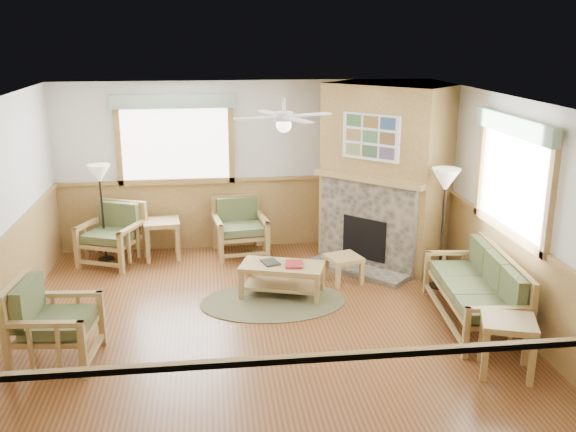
{
  "coord_description": "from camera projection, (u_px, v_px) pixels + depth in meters",
  "views": [
    {
      "loc": [
        -0.58,
        -7.15,
        3.44
      ],
      "look_at": [
        0.4,
        0.7,
        1.15
      ],
      "focal_mm": 40.0,
      "sensor_mm": 36.0,
      "label": 1
    }
  ],
  "objects": [
    {
      "name": "end_table_sofa",
      "position": [
        506.0,
        346.0,
        6.63
      ],
      "size": [
        0.68,
        0.67,
        0.6
      ],
      "primitive_type": null,
      "rotation": [
        0.0,
        0.0,
        -0.34
      ],
      "color": "#A0824A",
      "rests_on": "floor"
    },
    {
      "name": "ceiling",
      "position": [
        260.0,
        100.0,
        7.09
      ],
      "size": [
        6.0,
        6.0,
        0.01
      ],
      "primitive_type": "cube",
      "color": "white",
      "rests_on": "floor"
    },
    {
      "name": "window_right",
      "position": [
        521.0,
        114.0,
        7.3
      ],
      "size": [
        0.16,
        1.9,
        1.5
      ],
      "primitive_type": null,
      "color": "white",
      "rests_on": "wall_right"
    },
    {
      "name": "fireplace",
      "position": [
        385.0,
        175.0,
        9.66
      ],
      "size": [
        3.11,
        3.11,
        2.7
      ],
      "primitive_type": null,
      "rotation": [
        0.0,
        0.0,
        -0.79
      ],
      "color": "olive",
      "rests_on": "floor"
    },
    {
      "name": "armchair_back_right",
      "position": [
        240.0,
        228.0,
        10.13
      ],
      "size": [
        0.89,
        0.89,
        0.89
      ],
      "primitive_type": null,
      "rotation": [
        0.0,
        0.0,
        0.13
      ],
      "color": "#A0824A",
      "rests_on": "floor"
    },
    {
      "name": "footstool",
      "position": [
        344.0,
        269.0,
        9.07
      ],
      "size": [
        0.56,
        0.56,
        0.39
      ],
      "primitive_type": null,
      "rotation": [
        0.0,
        0.0,
        0.3
      ],
      "color": "#A0824A",
      "rests_on": "floor"
    },
    {
      "name": "armchair_left",
      "position": [
        56.0,
        322.0,
        6.81
      ],
      "size": [
        0.9,
        0.9,
        0.93
      ],
      "primitive_type": null,
      "rotation": [
        0.0,
        0.0,
        1.48
      ],
      "color": "#A0824A",
      "rests_on": "floor"
    },
    {
      "name": "coffee_table",
      "position": [
        282.0,
        280.0,
        8.62
      ],
      "size": [
        1.21,
        0.86,
        0.44
      ],
      "primitive_type": null,
      "rotation": [
        0.0,
        0.0,
        -0.31
      ],
      "color": "#A0824A",
      "rests_on": "floor"
    },
    {
      "name": "armchair_back_left",
      "position": [
        111.0,
        235.0,
        9.75
      ],
      "size": [
        1.07,
        1.07,
        0.91
      ],
      "primitive_type": null,
      "rotation": [
        0.0,
        0.0,
        -0.41
      ],
      "color": "#A0824A",
      "rests_on": "floor"
    },
    {
      "name": "end_table_chairs",
      "position": [
        162.0,
        239.0,
        10.02
      ],
      "size": [
        0.59,
        0.57,
        0.61
      ],
      "primitive_type": null,
      "rotation": [
        0.0,
        0.0,
        0.1
      ],
      "color": "#A0824A",
      "rests_on": "floor"
    },
    {
      "name": "ceiling_fan",
      "position": [
        284.0,
        101.0,
        7.42
      ],
      "size": [
        1.59,
        1.59,
        0.36
      ],
      "primitive_type": null,
      "rotation": [
        0.0,
        0.0,
        0.35
      ],
      "color": "white",
      "rests_on": "ceiling"
    },
    {
      "name": "braided_rug",
      "position": [
        273.0,
        302.0,
        8.44
      ],
      "size": [
        2.08,
        2.08,
        0.01
      ],
      "primitive_type": "cylinder",
      "rotation": [
        0.0,
        0.0,
        0.09
      ],
      "color": "brown",
      "rests_on": "floor"
    },
    {
      "name": "wall_front",
      "position": [
        297.0,
        333.0,
        4.6
      ],
      "size": [
        6.0,
        0.02,
        2.7
      ],
      "primitive_type": "cube",
      "color": "silver",
      "rests_on": "floor"
    },
    {
      "name": "wall_right",
      "position": [
        506.0,
        209.0,
        7.82
      ],
      "size": [
        0.02,
        6.0,
        2.7
      ],
      "primitive_type": "cube",
      "color": "silver",
      "rests_on": "floor"
    },
    {
      "name": "book_red",
      "position": [
        294.0,
        263.0,
        8.52
      ],
      "size": [
        0.26,
        0.33,
        0.03
      ],
      "primitive_type": "cube",
      "rotation": [
        0.0,
        0.0,
        -0.13
      ],
      "color": "maroon",
      "rests_on": "coffee_table"
    },
    {
      "name": "wainscot",
      "position": [
        262.0,
        281.0,
        7.69
      ],
      "size": [
        6.0,
        6.0,
        1.1
      ],
      "primitive_type": null,
      "color": "olive",
      "rests_on": "floor"
    },
    {
      "name": "window_back",
      "position": [
        173.0,
        92.0,
        9.82
      ],
      "size": [
        1.9,
        0.16,
        1.5
      ],
      "primitive_type": null,
      "color": "white",
      "rests_on": "wall_back"
    },
    {
      "name": "sofa",
      "position": [
        474.0,
        289.0,
        7.76
      ],
      "size": [
        1.94,
        0.94,
        0.86
      ],
      "primitive_type": null,
      "rotation": [
        0.0,
        0.0,
        -1.67
      ],
      "color": "#A0824A",
      "rests_on": "floor"
    },
    {
      "name": "book_dark",
      "position": [
        270.0,
        261.0,
        8.6
      ],
      "size": [
        0.27,
        0.32,
        0.03
      ],
      "primitive_type": "cube",
      "rotation": [
        0.0,
        0.0,
        0.29
      ],
      "color": "#272821",
      "rests_on": "coffee_table"
    },
    {
      "name": "floor_lamp_right",
      "position": [
        442.0,
        229.0,
        8.72
      ],
      "size": [
        0.49,
        0.49,
        1.69
      ],
      "primitive_type": null,
      "rotation": [
        0.0,
        0.0,
        0.32
      ],
      "color": "black",
      "rests_on": "floor"
    },
    {
      "name": "floor_lamp_left",
      "position": [
        102.0,
        213.0,
        9.79
      ],
      "size": [
        0.45,
        0.45,
        1.52
      ],
      "primitive_type": null,
      "rotation": [
        0.0,
        0.0,
        0.37
      ],
      "color": "black",
      "rests_on": "floor"
    },
    {
      "name": "floor",
      "position": [
        263.0,
        323.0,
        7.84
      ],
      "size": [
        6.0,
        6.0,
        0.01
      ],
      "primitive_type": "cube",
      "color": "brown",
      "rests_on": "ground"
    },
    {
      "name": "wall_back",
      "position": [
        246.0,
        166.0,
        10.32
      ],
      "size": [
        6.0,
        0.02,
        2.7
      ],
      "primitive_type": "cube",
      "color": "silver",
      "rests_on": "floor"
    }
  ]
}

